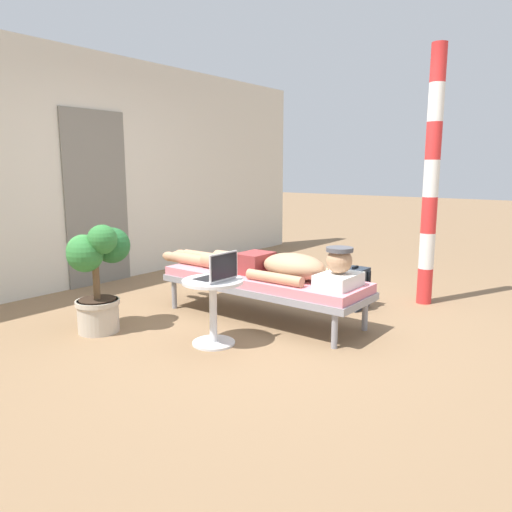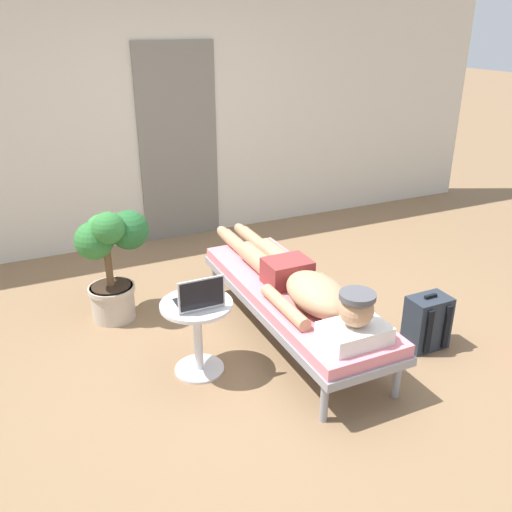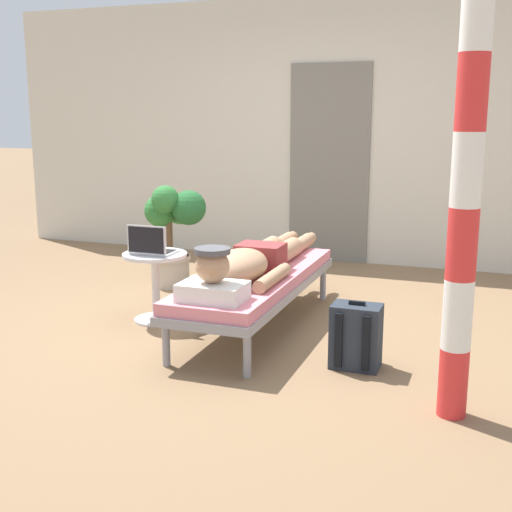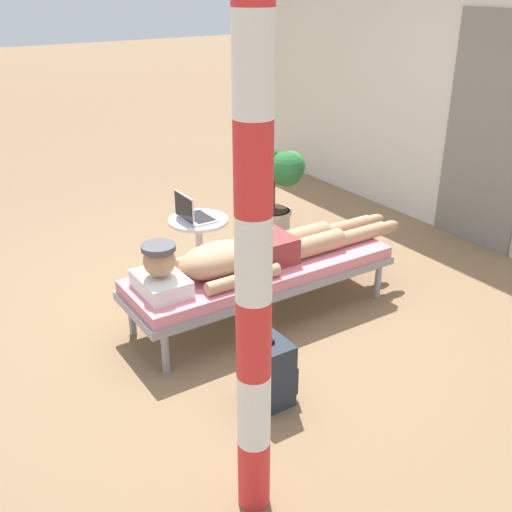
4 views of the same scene
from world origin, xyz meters
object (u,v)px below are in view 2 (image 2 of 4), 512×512
object	(u,v)px
laptop	(199,298)
potted_plant	(111,253)
person_reclining	(301,282)
lounge_chair	(293,297)
side_table	(197,325)
backpack	(427,322)

from	to	relation	value
laptop	potted_plant	xyz separation A→B (m)	(-0.35, 1.05, -0.03)
person_reclining	laptop	xyz separation A→B (m)	(-0.77, -0.04, 0.06)
lounge_chair	laptop	world-z (taller)	laptop
side_table	person_reclining	bearing A→B (deg)	-1.10
person_reclining	backpack	world-z (taller)	person_reclining
lounge_chair	potted_plant	size ratio (longest dim) A/B	2.16
laptop	backpack	distance (m)	1.70
backpack	person_reclining	bearing A→B (deg)	154.56
lounge_chair	side_table	world-z (taller)	side_table
lounge_chair	laptop	distance (m)	0.82
backpack	potted_plant	xyz separation A→B (m)	(-1.96, 1.42, 0.35)
lounge_chair	laptop	size ratio (longest dim) A/B	6.44
person_reclining	laptop	world-z (taller)	laptop
side_table	lounge_chair	bearing A→B (deg)	6.91
lounge_chair	side_table	bearing A→B (deg)	-173.09
side_table	backpack	distance (m)	1.67
lounge_chair	backpack	world-z (taller)	backpack
side_table	backpack	world-z (taller)	side_table
backpack	laptop	bearing A→B (deg)	167.32
side_table	potted_plant	xyz separation A→B (m)	(-0.35, 1.00, 0.19)
person_reclining	backpack	size ratio (longest dim) A/B	5.12
side_table	laptop	bearing A→B (deg)	-90.00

